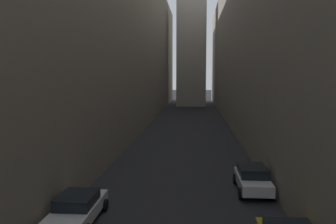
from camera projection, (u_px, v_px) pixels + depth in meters
name	position (u px, v px, depth m)	size (l,w,h in m)	color
ground_plane	(187.00, 130.00, 45.28)	(264.00, 264.00, 0.00)	#232326
building_block_left	(101.00, 38.00, 46.95)	(11.88, 108.00, 23.67)	#756B5B
building_block_right	(286.00, 41.00, 45.19)	(13.93, 108.00, 22.37)	gray
parked_car_left_third	(78.00, 208.00, 16.44)	(1.96, 4.47, 1.39)	silver
parked_car_right_far	(253.00, 178.00, 21.04)	(1.94, 4.24, 1.47)	silver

